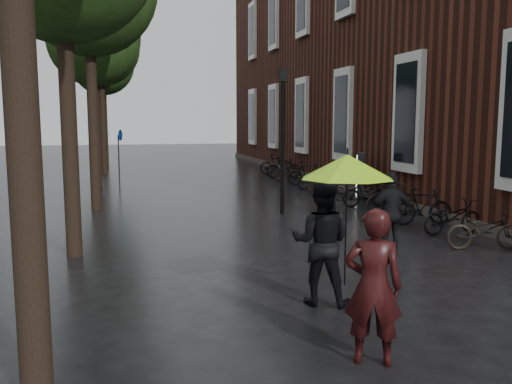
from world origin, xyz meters
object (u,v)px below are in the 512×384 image
object	(u,v)px
person_burgundy	(373,287)
ad_lightbox	(360,177)
parked_bicycles	(338,184)
lamp_post	(283,127)
person_black	(321,242)
pedestrian_walking	(391,214)

from	to	relation	value
person_burgundy	ad_lightbox	size ratio (longest dim) A/B	1.08
parked_bicycles	lamp_post	distance (m)	4.86
person_black	parked_bicycles	xyz separation A→B (m)	(4.80, 10.82, -0.49)
person_black	pedestrian_walking	world-z (taller)	person_black
person_black	person_burgundy	bearing A→B (deg)	112.50
person_burgundy	lamp_post	size ratio (longest dim) A/B	0.43
person_burgundy	pedestrian_walking	distance (m)	5.29
parked_bicycles	lamp_post	bearing A→B (deg)	-134.74
person_black	parked_bicycles	world-z (taller)	person_black
person_burgundy	ad_lightbox	world-z (taller)	person_burgundy
person_black	ad_lightbox	bearing A→B (deg)	-90.95
pedestrian_walking	ad_lightbox	world-z (taller)	pedestrian_walking
person_burgundy	ad_lightbox	xyz separation A→B (m)	(5.17, 11.50, -0.06)
ad_lightbox	pedestrian_walking	bearing A→B (deg)	-85.80
parked_bicycles	pedestrian_walking	bearing A→B (deg)	-105.56
person_black	ad_lightbox	size ratio (longest dim) A/B	1.14
parked_bicycles	lamp_post	size ratio (longest dim) A/B	4.15
pedestrian_walking	parked_bicycles	bearing A→B (deg)	-105.52
lamp_post	pedestrian_walking	bearing A→B (deg)	-81.67
lamp_post	person_burgundy	bearing A→B (deg)	-100.92
person_black	pedestrian_walking	xyz separation A→B (m)	(2.49, 2.50, -0.09)
person_burgundy	pedestrian_walking	bearing A→B (deg)	-96.10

